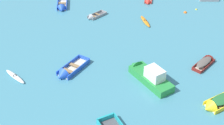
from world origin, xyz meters
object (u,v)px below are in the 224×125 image
at_px(rowboat_blue_far_back, 62,7).
at_px(kayak_white_center, 15,76).
at_px(mooring_buoy_central, 196,10).
at_px(rowboat_grey_distant_center, 93,17).
at_px(motor_launch_green_back_row_center, 148,75).
at_px(mooring_buoy_midfield, 185,13).
at_px(rowboat_red_far_right, 148,2).
at_px(kayak_orange_midfield_right, 145,21).
at_px(rowboat_yellow_far_left, 218,103).
at_px(rowboat_maroon_near_right, 206,61).
at_px(rowboat_blue_back_row_right, 67,73).

xyz_separation_m(rowboat_blue_far_back, kayak_white_center, (-5.88, -15.29, -0.08)).
bearing_deg(mooring_buoy_central, rowboat_grey_distant_center, 177.74).
height_order(motor_launch_green_back_row_center, mooring_buoy_midfield, motor_launch_green_back_row_center).
bearing_deg(rowboat_red_far_right, kayak_white_center, -142.06).
height_order(rowboat_grey_distant_center, mooring_buoy_central, rowboat_grey_distant_center).
bearing_deg(rowboat_red_far_right, kayak_orange_midfield_right, -111.88).
xyz_separation_m(rowboat_yellow_far_left, rowboat_maroon_near_right, (2.15, 6.18, -0.04)).
relative_size(rowboat_yellow_far_left, kayak_orange_midfield_right, 1.23).
distance_m(rowboat_yellow_far_left, motor_launch_green_back_row_center, 6.79).
height_order(rowboat_blue_far_back, motor_launch_green_back_row_center, motor_launch_green_back_row_center).
height_order(rowboat_maroon_near_right, mooring_buoy_midfield, rowboat_maroon_near_right).
bearing_deg(mooring_buoy_midfield, kayak_orange_midfield_right, -166.67).
xyz_separation_m(rowboat_blue_far_back, kayak_orange_midfield_right, (10.34, -6.72, -0.07)).
xyz_separation_m(rowboat_maroon_near_right, kayak_white_center, (-19.57, 1.88, -0.13)).
bearing_deg(rowboat_grey_distant_center, rowboat_yellow_far_left, -68.25).
bearing_deg(rowboat_grey_distant_center, rowboat_maroon_near_right, -53.15).
xyz_separation_m(mooring_buoy_central, mooring_buoy_midfield, (-1.99, -0.62, 0.00)).
distance_m(motor_launch_green_back_row_center, rowboat_maroon_near_right, 7.01).
bearing_deg(kayak_orange_midfield_right, kayak_white_center, -152.17).
bearing_deg(rowboat_blue_back_row_right, mooring_buoy_midfield, 31.25).
relative_size(motor_launch_green_back_row_center, rowboat_red_far_right, 1.87).
relative_size(rowboat_maroon_near_right, mooring_buoy_central, 11.15).
bearing_deg(rowboat_maroon_near_right, rowboat_yellow_far_left, -109.21).
xyz_separation_m(kayak_white_center, rowboat_blue_back_row_right, (5.04, -0.58, 0.07)).
bearing_deg(kayak_orange_midfield_right, rowboat_blue_back_row_right, -140.73).
height_order(kayak_orange_midfield_right, mooring_buoy_central, kayak_orange_midfield_right).
height_order(rowboat_maroon_near_right, rowboat_blue_back_row_right, rowboat_blue_back_row_right).
xyz_separation_m(rowboat_blue_far_back, mooring_buoy_central, (18.71, -4.59, -0.22)).
bearing_deg(rowboat_yellow_far_left, motor_launch_green_back_row_center, 134.16).
bearing_deg(motor_launch_green_back_row_center, rowboat_red_far_right, 71.50).
bearing_deg(mooring_buoy_central, rowboat_maroon_near_right, -111.77).
height_order(rowboat_blue_far_back, mooring_buoy_central, rowboat_blue_far_back).
height_order(rowboat_grey_distant_center, rowboat_red_far_right, rowboat_grey_distant_center).
height_order(motor_launch_green_back_row_center, kayak_orange_midfield_right, motor_launch_green_back_row_center).
height_order(motor_launch_green_back_row_center, rowboat_grey_distant_center, motor_launch_green_back_row_center).
bearing_deg(rowboat_maroon_near_right, kayak_white_center, 174.50).
bearing_deg(mooring_buoy_central, kayak_orange_midfield_right, -165.72).
height_order(rowboat_red_far_right, kayak_white_center, rowboat_red_far_right).
height_order(rowboat_yellow_far_left, motor_launch_green_back_row_center, motor_launch_green_back_row_center).
bearing_deg(rowboat_blue_back_row_right, rowboat_yellow_far_left, -31.14).
distance_m(rowboat_blue_far_back, rowboat_red_far_right, 12.76).
bearing_deg(rowboat_red_far_right, mooring_buoy_midfield, -48.01).
bearing_deg(rowboat_grey_distant_center, kayak_white_center, -130.67).
xyz_separation_m(rowboat_red_far_right, mooring_buoy_central, (5.98, -3.82, -0.13)).
distance_m(rowboat_blue_far_back, rowboat_maroon_near_right, 21.96).
relative_size(rowboat_red_far_right, kayak_white_center, 1.07).
distance_m(rowboat_grey_distant_center, kayak_white_center, 14.88).
relative_size(rowboat_grey_distant_center, kayak_white_center, 1.10).
bearing_deg(rowboat_blue_far_back, kayak_orange_midfield_right, -33.01).
xyz_separation_m(rowboat_grey_distant_center, mooring_buoy_central, (14.90, -0.59, -0.15)).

